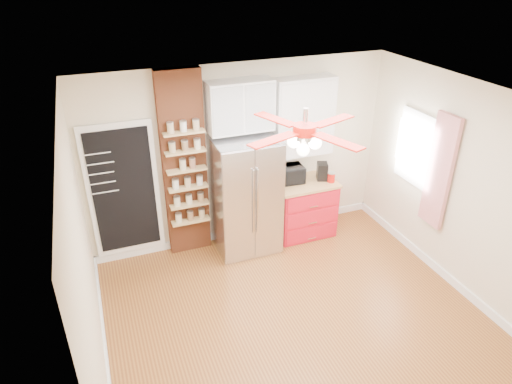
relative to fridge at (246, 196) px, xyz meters
name	(u,v)px	position (x,y,z in m)	size (l,w,h in m)	color
floor	(295,315)	(0.05, -1.63, -0.88)	(4.50, 4.50, 0.00)	#945E25
ceiling	(306,103)	(0.05, -1.63, 1.83)	(4.50, 4.50, 0.00)	white
wall_back	(240,155)	(0.05, 0.37, 0.48)	(4.50, 0.02, 2.70)	beige
wall_front	(418,356)	(0.05, -3.63, 0.48)	(4.50, 0.02, 2.70)	beige
wall_left	(85,267)	(-2.20, -1.63, 0.48)	(0.02, 4.00, 2.70)	beige
wall_right	(462,189)	(2.30, -1.63, 0.48)	(0.02, 4.00, 2.70)	beige
chalkboard	(124,191)	(-1.65, 0.33, 0.23)	(0.95, 0.05, 1.95)	white
brick_pillar	(184,166)	(-0.80, 0.29, 0.48)	(0.60, 0.16, 2.70)	brown
fridge	(246,196)	(0.00, 0.00, 0.00)	(0.90, 0.70, 1.75)	silver
upper_glass_cabinet	(240,106)	(0.00, 0.20, 1.27)	(0.90, 0.35, 0.70)	white
red_cabinet	(304,208)	(0.97, 0.05, -0.42)	(0.94, 0.64, 0.90)	red
upper_shelf_unit	(303,117)	(0.97, 0.22, 1.00)	(0.90, 0.30, 1.15)	white
window	(416,149)	(2.28, -0.73, 0.68)	(0.04, 0.75, 1.05)	white
curtain	(439,172)	(2.23, -1.28, 0.57)	(0.06, 0.40, 1.55)	red
ceiling_fan	(305,130)	(0.05, -1.63, 1.55)	(1.40, 1.40, 0.44)	silver
toaster_oven	(288,174)	(0.72, 0.14, 0.15)	(0.46, 0.31, 0.25)	black
coffee_maker	(322,171)	(1.25, 0.05, 0.16)	(0.15, 0.20, 0.26)	black
canister_left	(331,178)	(1.34, -0.08, 0.10)	(0.11, 0.11, 0.14)	red
canister_right	(321,174)	(1.25, 0.09, 0.10)	(0.09, 0.09, 0.14)	red
pantry_jar_oats	(183,165)	(-0.85, 0.14, 0.57)	(0.09, 0.09, 0.14)	#C0B693
pantry_jar_beans	(192,163)	(-0.72, 0.15, 0.57)	(0.09, 0.09, 0.14)	#92634A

